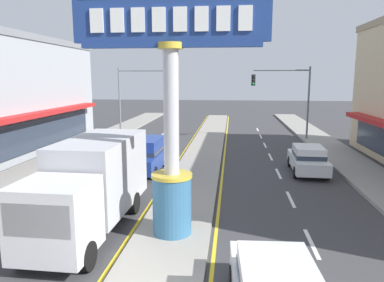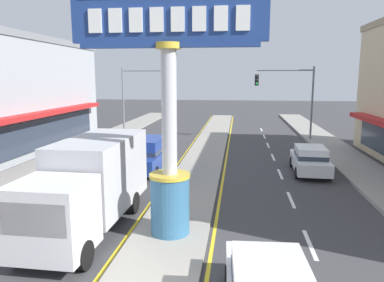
# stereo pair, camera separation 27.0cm
# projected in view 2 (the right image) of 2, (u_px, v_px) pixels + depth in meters

# --- Properties ---
(median_strip) EXTENTS (2.56, 52.00, 0.14)m
(median_strip) POSITION_uv_depth(u_px,v_px,m) (205.00, 154.00, 25.28)
(median_strip) COLOR gray
(median_strip) RESTS_ON ground
(sidewalk_left) EXTENTS (2.82, 60.00, 0.18)m
(sidewalk_left) POSITION_uv_depth(u_px,v_px,m) (64.00, 157.00, 24.48)
(sidewalk_left) COLOR gray
(sidewalk_left) RESTS_ON ground
(sidewalk_right) EXTENTS (2.82, 60.00, 0.18)m
(sidewalk_right) POSITION_uv_depth(u_px,v_px,m) (355.00, 165.00, 22.17)
(sidewalk_right) COLOR gray
(sidewalk_right) RESTS_ON ground
(lane_markings) EXTENTS (9.30, 52.00, 0.01)m
(lane_markings) POSITION_uv_depth(u_px,v_px,m) (204.00, 160.00, 23.97)
(lane_markings) COLOR silver
(lane_markings) RESTS_ON ground
(district_sign) EXTENTS (6.12, 1.36, 7.72)m
(district_sign) POSITION_uv_depth(u_px,v_px,m) (169.00, 125.00, 11.77)
(district_sign) COLOR #33668C
(district_sign) RESTS_ON median_strip
(traffic_light_left_side) EXTENTS (4.86, 0.46, 6.20)m
(traffic_light_left_side) POSITION_uv_depth(u_px,v_px,m) (142.00, 89.00, 33.03)
(traffic_light_left_side) COLOR slate
(traffic_light_left_side) RESTS_ON ground
(traffic_light_right_side) EXTENTS (4.86, 0.46, 6.20)m
(traffic_light_right_side) POSITION_uv_depth(u_px,v_px,m) (291.00, 90.00, 30.53)
(traffic_light_right_side) COLOR slate
(traffic_light_right_side) RESTS_ON ground
(sedan_near_right_lane) EXTENTS (1.95, 4.36, 1.53)m
(sedan_near_right_lane) POSITION_uv_depth(u_px,v_px,m) (310.00, 159.00, 20.48)
(sedan_near_right_lane) COLOR white
(sedan_near_right_lane) RESTS_ON ground
(suv_near_left_lane) EXTENTS (2.08, 4.66, 1.90)m
(suv_near_left_lane) POSITION_uv_depth(u_px,v_px,m) (147.00, 154.00, 20.88)
(suv_near_left_lane) COLOR navy
(suv_near_left_lane) RESTS_ON ground
(box_truck_far_left_oncoming) EXTENTS (2.35, 6.94, 3.12)m
(box_truck_far_left_oncoming) POSITION_uv_depth(u_px,v_px,m) (91.00, 182.00, 12.89)
(box_truck_far_left_oncoming) COLOR silver
(box_truck_far_left_oncoming) RESTS_ON ground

